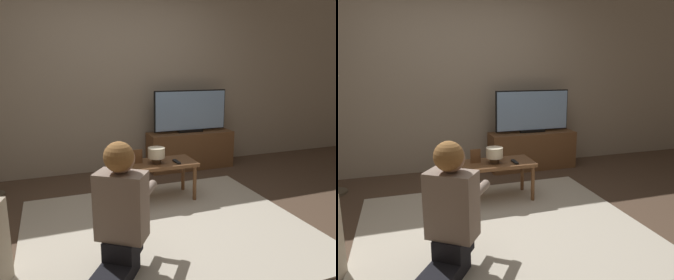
# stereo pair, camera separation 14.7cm
# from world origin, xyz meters

# --- Properties ---
(ground_plane) EXTENTS (10.00, 10.00, 0.00)m
(ground_plane) POSITION_xyz_m (0.00, 0.00, 0.00)
(ground_plane) COLOR brown
(wall_back) EXTENTS (10.00, 0.06, 2.60)m
(wall_back) POSITION_xyz_m (0.00, 1.93, 1.30)
(wall_back) COLOR tan
(wall_back) RESTS_ON ground_plane
(rug) EXTENTS (2.50, 2.14, 0.02)m
(rug) POSITION_xyz_m (0.00, 0.00, 0.01)
(rug) COLOR beige
(rug) RESTS_ON ground_plane
(tv_stand) EXTENTS (1.22, 0.37, 0.53)m
(tv_stand) POSITION_xyz_m (0.95, 1.63, 0.26)
(tv_stand) COLOR brown
(tv_stand) RESTS_ON ground_plane
(tv) EXTENTS (1.07, 0.08, 0.59)m
(tv) POSITION_xyz_m (0.95, 1.63, 0.83)
(tv) COLOR black
(tv) RESTS_ON tv_stand
(coffee_table) EXTENTS (0.85, 0.41, 0.43)m
(coffee_table) POSITION_xyz_m (0.11, 0.65, 0.38)
(coffee_table) COLOR brown
(coffee_table) RESTS_ON ground_plane
(person_kneeling) EXTENTS (0.67, 0.81, 0.94)m
(person_kneeling) POSITION_xyz_m (-0.52, -0.50, 0.49)
(person_kneeling) COLOR black
(person_kneeling) RESTS_ON rug
(picture_frame) EXTENTS (0.11, 0.01, 0.15)m
(picture_frame) POSITION_xyz_m (-0.08, 0.69, 0.51)
(picture_frame) COLOR brown
(picture_frame) RESTS_ON coffee_table
(table_lamp) EXTENTS (0.18, 0.18, 0.17)m
(table_lamp) POSITION_xyz_m (0.11, 0.62, 0.54)
(table_lamp) COLOR #4C3823
(table_lamp) RESTS_ON coffee_table
(remote) EXTENTS (0.04, 0.15, 0.02)m
(remote) POSITION_xyz_m (0.32, 0.57, 0.44)
(remote) COLOR black
(remote) RESTS_ON coffee_table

